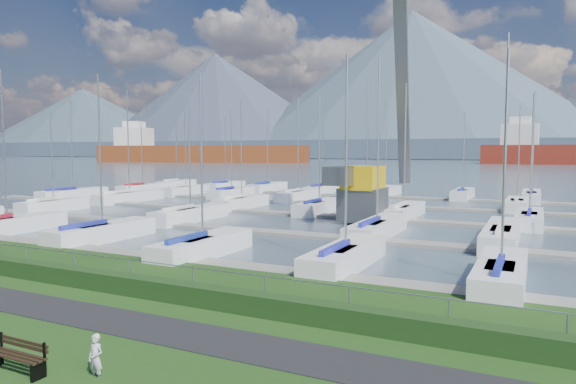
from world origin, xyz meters
The scene contains 12 objects.
path centered at (0.00, -3.00, 0.01)m, with size 160.00×2.00×0.04m, color black.
water centered at (0.00, 260.00, -0.40)m, with size 800.00×540.00×0.20m, color #425361.
hedge centered at (0.00, -0.40, 0.35)m, with size 80.00×0.70×0.70m, color #1B3513.
fence centered at (0.00, 0.00, 1.20)m, with size 0.04×0.04×80.00m, color gray.
foothill centered at (0.00, 330.00, 6.00)m, with size 900.00×80.00×12.00m, color #475468.
mountains centered at (7.35, 404.62, 46.68)m, with size 1190.00×360.00×115.00m.
docks centered at (0.00, 26.00, -0.22)m, with size 90.00×41.60×0.25m.
bench_right centered at (1.83, -6.90, 0.42)m, with size 1.80×0.43×0.85m.
person centered at (3.72, -6.21, 0.60)m, with size 0.44×0.29×1.19m, color silver.
crane centered at (1.34, 24.79, 5.33)m, with size 5.34×13.25×22.35m.
cargo_ship_west centered at (-132.68, 183.26, 3.55)m, with size 99.53×45.27×21.50m.
sailboat_fleet centered at (-2.24, 29.33, 5.42)m, with size 75.62×49.79×13.62m.
Camera 1 is at (13.16, -14.96, 5.46)m, focal length 32.00 mm.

